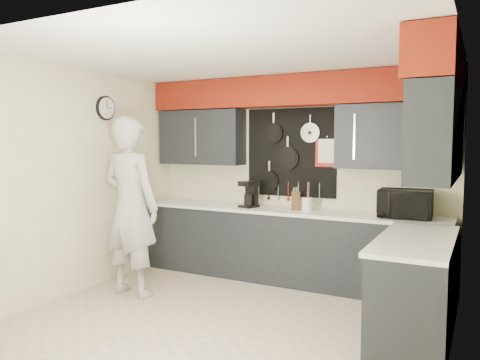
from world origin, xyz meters
The scene contains 10 objects.
ground centered at (0.00, 0.00, 0.00)m, with size 4.00×4.00×0.00m, color #C7B19B.
back_wall_assembly centered at (0.01, 1.60, 2.01)m, with size 4.00×0.36×2.60m.
right_wall_assembly centered at (1.85, 0.26, 1.94)m, with size 0.36×3.50×2.60m.
left_wall_assembly centered at (-1.99, 0.02, 1.33)m, with size 0.05×3.50×2.60m.
base_cabinets centered at (0.49, 1.13, 0.46)m, with size 3.95×2.20×0.92m.
microwave centered at (1.43, 1.44, 1.08)m, with size 0.57×0.39×0.32m, color black.
knife_block centered at (0.14, 1.43, 1.03)m, with size 0.10×0.10×0.23m, color #3D2813.
utensil_crock centered at (0.28, 1.45, 1.00)m, with size 0.13×0.13×0.16m, color white.
coffee_maker centered at (-0.49, 1.40, 1.09)m, with size 0.24×0.27×0.34m.
person centered at (-1.37, 0.12, 1.02)m, with size 0.75×0.49×2.05m, color #BBBBB8.
Camera 1 is at (2.20, -3.98, 1.77)m, focal length 35.00 mm.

